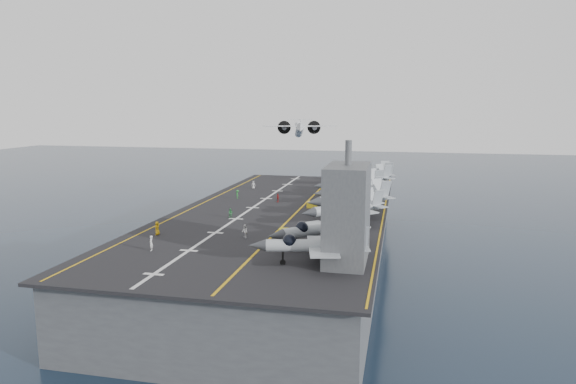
% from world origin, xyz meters
% --- Properties ---
extents(ground, '(500.00, 500.00, 0.00)m').
position_xyz_m(ground, '(0.00, 0.00, 0.00)').
color(ground, '#142135').
rests_on(ground, ground).
extents(hull, '(36.00, 90.00, 10.00)m').
position_xyz_m(hull, '(0.00, 0.00, 5.00)').
color(hull, '#56595E').
rests_on(hull, ground).
extents(flight_deck, '(38.00, 92.00, 0.40)m').
position_xyz_m(flight_deck, '(0.00, 0.00, 10.20)').
color(flight_deck, black).
rests_on(flight_deck, hull).
extents(foul_line, '(0.35, 90.00, 0.02)m').
position_xyz_m(foul_line, '(3.00, 0.00, 10.42)').
color(foul_line, gold).
rests_on(foul_line, flight_deck).
extents(landing_centerline, '(0.50, 90.00, 0.02)m').
position_xyz_m(landing_centerline, '(-6.00, 0.00, 10.42)').
color(landing_centerline, silver).
rests_on(landing_centerline, flight_deck).
extents(deck_edge_port, '(0.25, 90.00, 0.02)m').
position_xyz_m(deck_edge_port, '(-17.00, 0.00, 10.42)').
color(deck_edge_port, gold).
rests_on(deck_edge_port, flight_deck).
extents(deck_edge_stbd, '(0.25, 90.00, 0.02)m').
position_xyz_m(deck_edge_stbd, '(18.50, 0.00, 10.42)').
color(deck_edge_stbd, gold).
rests_on(deck_edge_stbd, flight_deck).
extents(island_superstructure, '(5.00, 10.00, 15.00)m').
position_xyz_m(island_superstructure, '(15.00, -30.00, 17.90)').
color(island_superstructure, '#56595E').
rests_on(island_superstructure, flight_deck).
extents(fighter_jet_0, '(16.27, 12.59, 5.04)m').
position_xyz_m(fighter_jet_0, '(11.52, -32.22, 12.92)').
color(fighter_jet_0, '#989FA9').
rests_on(fighter_jet_0, flight_deck).
extents(fighter_jet_1, '(17.66, 17.35, 5.16)m').
position_xyz_m(fighter_jet_1, '(11.01, -23.93, 12.98)').
color(fighter_jet_1, '#939CA4').
rests_on(fighter_jet_1, flight_deck).
extents(fighter_jet_3, '(18.13, 17.72, 5.29)m').
position_xyz_m(fighter_jet_3, '(12.82, -9.05, 13.04)').
color(fighter_jet_3, gray).
rests_on(fighter_jet_3, flight_deck).
extents(fighter_jet_4, '(19.81, 18.84, 5.74)m').
position_xyz_m(fighter_jet_4, '(13.11, -1.03, 13.27)').
color(fighter_jet_4, '#9AA1A9').
rests_on(fighter_jet_4, flight_deck).
extents(fighter_jet_5, '(17.96, 17.01, 5.20)m').
position_xyz_m(fighter_jet_5, '(11.76, 9.06, 13.00)').
color(fighter_jet_5, '#989FA8').
rests_on(fighter_jet_5, flight_deck).
extents(fighter_jet_6, '(19.08, 17.56, 5.51)m').
position_xyz_m(fighter_jet_6, '(11.11, 17.13, 13.16)').
color(fighter_jet_6, '#8C929C').
rests_on(fighter_jet_6, flight_deck).
extents(fighter_jet_7, '(19.50, 19.33, 5.72)m').
position_xyz_m(fighter_jet_7, '(12.99, 23.92, 13.26)').
color(fighter_jet_7, '#9DA8AF').
rests_on(fighter_jet_7, flight_deck).
extents(fighter_jet_8, '(19.34, 16.06, 5.75)m').
position_xyz_m(fighter_jet_8, '(12.28, 32.47, 13.27)').
color(fighter_jet_8, gray).
rests_on(fighter_jet_8, flight_deck).
extents(tow_cart_a, '(2.32, 1.55, 1.36)m').
position_xyz_m(tow_cart_a, '(5.26, -20.64, 11.08)').
color(tow_cart_a, yellow).
rests_on(tow_cart_a, flight_deck).
extents(tow_cart_b, '(2.18, 1.57, 1.22)m').
position_xyz_m(tow_cart_b, '(5.17, 2.40, 11.01)').
color(tow_cart_b, yellow).
rests_on(tow_cart_b, flight_deck).
extents(tow_cart_c, '(2.46, 1.86, 1.32)m').
position_xyz_m(tow_cart_c, '(5.37, 18.23, 11.06)').
color(tow_cart_c, yellow).
rests_on(tow_cart_c, flight_deck).
extents(crew_0, '(0.85, 1.24, 2.02)m').
position_xyz_m(crew_0, '(-14.04, -22.97, 11.41)').
color(crew_0, '#CC940C').
rests_on(crew_0, flight_deck).
extents(crew_1, '(1.13, 1.41, 2.05)m').
position_xyz_m(crew_1, '(-10.89, -31.06, 11.43)').
color(crew_1, silver).
rests_on(crew_1, flight_deck).
extents(crew_2, '(1.10, 0.85, 1.65)m').
position_xyz_m(crew_2, '(-7.16, -9.35, 11.22)').
color(crew_2, '#2C803F').
rests_on(crew_2, flight_deck).
extents(crew_3, '(1.12, 1.28, 1.79)m').
position_xyz_m(crew_3, '(-11.88, 8.88, 11.29)').
color(crew_3, '#268C33').
rests_on(crew_3, flight_deck).
extents(crew_4, '(1.09, 1.20, 1.67)m').
position_xyz_m(crew_4, '(-2.73, 6.81, 11.24)').
color(crew_4, '#B31717').
rests_on(crew_4, flight_deck).
extents(crew_5, '(1.28, 1.08, 1.82)m').
position_xyz_m(crew_5, '(-12.29, 22.01, 11.31)').
color(crew_5, silver).
rests_on(crew_5, flight_deck).
extents(crew_7, '(1.31, 1.43, 1.98)m').
position_xyz_m(crew_7, '(-0.71, -21.94, 11.39)').
color(crew_7, white).
rests_on(crew_7, flight_deck).
extents(transport_plane, '(24.08, 19.12, 5.02)m').
position_xyz_m(transport_plane, '(-7.65, 53.52, 22.55)').
color(transport_plane, silver).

